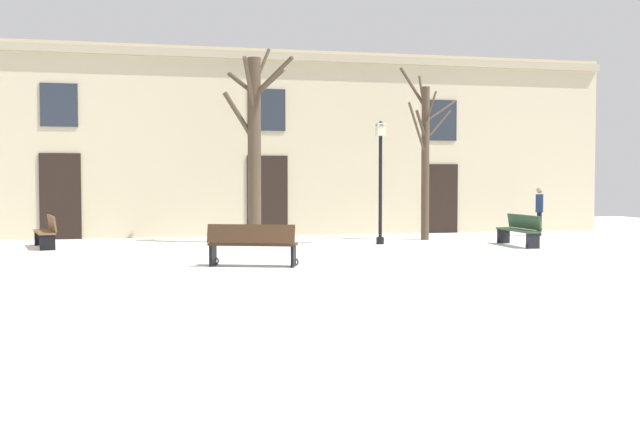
% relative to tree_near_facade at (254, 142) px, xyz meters
% --- Properties ---
extents(ground_plane, '(38.38, 38.38, 0.00)m').
position_rel_tree_near_facade_xyz_m(ground_plane, '(0.66, -7.59, -2.89)').
color(ground_plane, white).
extents(building_facade, '(23.99, 0.60, 6.02)m').
position_rel_tree_near_facade_xyz_m(building_facade, '(0.65, 2.90, 0.18)').
color(building_facade, beige).
rests_on(building_facade, ground).
extents(tree_near_facade, '(1.88, 2.33, 5.62)m').
position_rel_tree_near_facade_xyz_m(tree_near_facade, '(0.00, 0.00, 0.00)').
color(tree_near_facade, '#4C3D2D').
rests_on(tree_near_facade, ground).
extents(tree_center, '(1.96, 1.70, 5.24)m').
position_rel_tree_near_facade_xyz_m(tree_center, '(5.18, 0.06, -0.32)').
color(tree_center, '#4C3D2D').
rests_on(tree_center, ground).
extents(streetlamp, '(0.30, 0.30, 3.47)m').
position_rel_tree_near_facade_xyz_m(streetlamp, '(3.42, -1.11, -0.75)').
color(streetlamp, black).
rests_on(streetlamp, ground).
extents(bench_near_center_tree, '(0.48, 1.91, 0.86)m').
position_rel_tree_near_facade_xyz_m(bench_near_center_tree, '(6.97, -2.51, -2.44)').
color(bench_near_center_tree, '#2D4C33').
rests_on(bench_near_center_tree, ground).
extents(bench_back_to_back_right, '(0.82, 1.87, 0.87)m').
position_rel_tree_near_facade_xyz_m(bench_back_to_back_right, '(-5.61, -0.18, -2.44)').
color(bench_back_to_back_right, brown).
rests_on(bench_back_to_back_right, ground).
extents(bench_facing_shops, '(1.92, 1.09, 0.90)m').
position_rel_tree_near_facade_xyz_m(bench_facing_shops, '(-0.85, -5.77, -2.42)').
color(bench_facing_shops, '#3D2819').
rests_on(bench_facing_shops, ground).
extents(person_crossing_plaza, '(0.39, 0.44, 1.59)m').
position_rel_tree_near_facade_xyz_m(person_crossing_plaza, '(9.41, 0.80, -2.02)').
color(person_crossing_plaza, black).
rests_on(person_crossing_plaza, ground).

